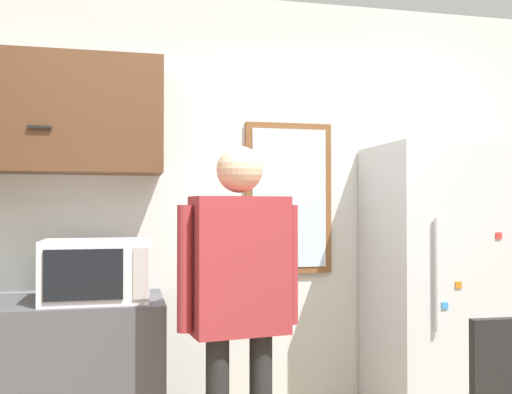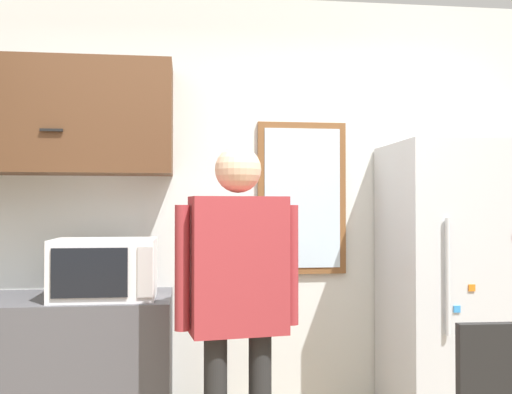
% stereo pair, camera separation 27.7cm
% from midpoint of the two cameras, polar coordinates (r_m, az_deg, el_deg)
% --- Properties ---
extents(back_wall, '(6.00, 0.06, 2.70)m').
position_cam_midpoint_polar(back_wall, '(3.55, -8.09, -1.52)').
color(back_wall, silver).
rests_on(back_wall, ground_plane).
extents(microwave, '(0.54, 0.37, 0.32)m').
position_cam_midpoint_polar(microwave, '(3.14, -18.21, -7.01)').
color(microwave, white).
rests_on(microwave, counter).
extents(person, '(0.60, 0.28, 1.67)m').
position_cam_midpoint_polar(person, '(2.73, -4.61, -8.63)').
color(person, black).
rests_on(person, ground_plane).
extents(refrigerator, '(0.74, 0.69, 1.75)m').
position_cam_midpoint_polar(refrigerator, '(3.63, 15.54, -8.97)').
color(refrigerator, silver).
rests_on(refrigerator, ground_plane).
extents(window, '(0.56, 0.05, 0.95)m').
position_cam_midpoint_polar(window, '(3.60, 1.09, -0.10)').
color(window, brown).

